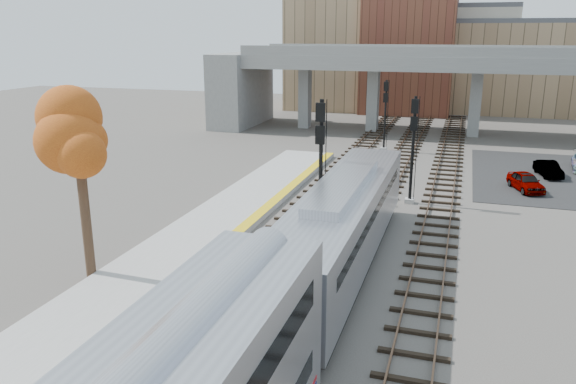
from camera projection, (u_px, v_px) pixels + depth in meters
The scene contains 14 objects.
ground at pixel (285, 322), 21.88m from camera, with size 160.00×160.00×0.00m, color #47423D.
platform at pixel (124, 293), 23.93m from camera, with size 4.50×60.00×0.35m, color #9E9E99.
yellow_strip at pixel (163, 295), 23.33m from camera, with size 0.70×60.00×0.01m, color yellow.
tracks at pixel (365, 223), 33.05m from camera, with size 10.70×95.00×0.25m.
overpass at pixel (457, 81), 60.13m from camera, with size 54.00×12.00×9.50m.
buildings_far at pixel (435, 54), 80.40m from camera, with size 43.00×21.00×20.60m.
parking_lot at pixel (567, 178), 43.51m from camera, with size 14.00×18.00×0.04m, color black.
locomotive at pixel (343, 223), 26.25m from camera, with size 3.02×19.05×4.10m.
signal_mast_near at pixel (320, 169), 29.92m from camera, with size 0.60×0.64×7.56m.
signal_mast_mid at pixel (412, 152), 36.12m from camera, with size 0.60×0.64×7.02m.
signal_mast_far at pixel (385, 117), 52.63m from camera, with size 0.60×0.64×6.65m.
tree at pixel (77, 138), 23.96m from camera, with size 3.60×3.60×8.84m.
car_a at pixel (526, 181), 39.78m from camera, with size 1.53×3.80×1.30m, color #99999E.
car_b at pixel (548, 169), 43.69m from camera, with size 1.25×3.59×1.18m, color #99999E.
Camera 1 is at (6.00, -18.70, 10.90)m, focal length 35.00 mm.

